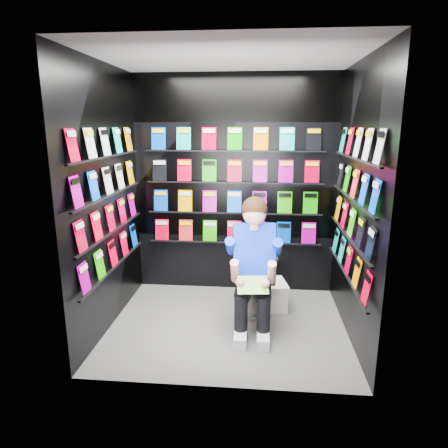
{
  "coord_description": "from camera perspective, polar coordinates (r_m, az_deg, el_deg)",
  "views": [
    {
      "loc": [
        0.3,
        -3.74,
        2.01
      ],
      "look_at": [
        -0.05,
        0.15,
        1.04
      ],
      "focal_mm": 32.0,
      "sensor_mm": 36.0,
      "label": 1
    }
  ],
  "objects": [
    {
      "name": "wall_right",
      "position": [
        3.91,
        18.4,
        2.72
      ],
      "size": [
        0.04,
        2.0,
        2.6
      ],
      "primitive_type": "cube",
      "color": "black",
      "rests_on": "floor"
    },
    {
      "name": "toilet",
      "position": [
        4.48,
        4.27,
        -7.61
      ],
      "size": [
        0.49,
        0.79,
        0.73
      ],
      "primitive_type": "imported",
      "rotation": [
        0.0,
        0.0,
        3.25
      ],
      "color": "white",
      "rests_on": "floor"
    },
    {
      "name": "longbox_lid",
      "position": [
        4.56,
        7.4,
        -8.36
      ],
      "size": [
        0.29,
        0.42,
        0.03
      ],
      "primitive_type": "cube",
      "rotation": [
        0.0,
        0.0,
        0.19
      ],
      "color": "white",
      "rests_on": "longbox"
    },
    {
      "name": "floor",
      "position": [
        4.25,
        0.51,
        -14.29
      ],
      "size": [
        2.4,
        2.4,
        0.0
      ],
      "primitive_type": "plane",
      "color": "#60605E",
      "rests_on": "ground"
    },
    {
      "name": "ceiling",
      "position": [
        3.79,
        0.6,
        22.85
      ],
      "size": [
        2.4,
        2.4,
        0.0
      ],
      "primitive_type": "plane",
      "color": "white",
      "rests_on": "floor"
    },
    {
      "name": "wall_back",
      "position": [
        4.8,
        1.53,
        5.4
      ],
      "size": [
        2.4,
        0.04,
        2.6
      ],
      "primitive_type": "cube",
      "color": "black",
      "rests_on": "floor"
    },
    {
      "name": "comics_back",
      "position": [
        4.77,
        1.51,
        5.41
      ],
      "size": [
        2.1,
        0.06,
        1.37
      ],
      "primitive_type": null,
      "color": "red",
      "rests_on": "wall_back"
    },
    {
      "name": "wall_front",
      "position": [
        2.84,
        -1.09,
        -0.58
      ],
      "size": [
        2.4,
        0.04,
        2.6
      ],
      "primitive_type": "cube",
      "color": "black",
      "rests_on": "floor"
    },
    {
      "name": "wall_left",
      "position": [
        4.09,
        -16.48,
        3.34
      ],
      "size": [
        0.04,
        2.0,
        2.6
      ],
      "primitive_type": "cube",
      "color": "black",
      "rests_on": "floor"
    },
    {
      "name": "comics_left",
      "position": [
        4.08,
        -16.09,
        3.4
      ],
      "size": [
        0.06,
        1.7,
        1.37
      ],
      "primitive_type": null,
      "color": "red",
      "rests_on": "wall_left"
    },
    {
      "name": "held_comic",
      "position": [
        3.73,
        4.12,
        -8.69
      ],
      "size": [
        0.3,
        0.2,
        0.12
      ],
      "primitive_type": "cube",
      "rotation": [
        -0.96,
        0.0,
        0.1
      ],
      "color": "#19974A",
      "rests_on": "reader"
    },
    {
      "name": "reader",
      "position": [
        3.98,
        4.28,
        -3.91
      ],
      "size": [
        0.64,
        0.87,
        1.5
      ],
      "primitive_type": null,
      "rotation": [
        0.0,
        0.0,
        0.1
      ],
      "color": "#0423C1",
      "rests_on": "toilet"
    },
    {
      "name": "longbox",
      "position": [
        4.62,
        7.34,
        -10.11
      ],
      "size": [
        0.27,
        0.4,
        0.28
      ],
      "primitive_type": "cube",
      "rotation": [
        0.0,
        0.0,
        0.19
      ],
      "color": "white",
      "rests_on": "floor"
    },
    {
      "name": "comics_right",
      "position": [
        3.9,
        17.97,
        2.81
      ],
      "size": [
        0.06,
        1.7,
        1.37
      ],
      "primitive_type": null,
      "color": "red",
      "rests_on": "wall_right"
    }
  ]
}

